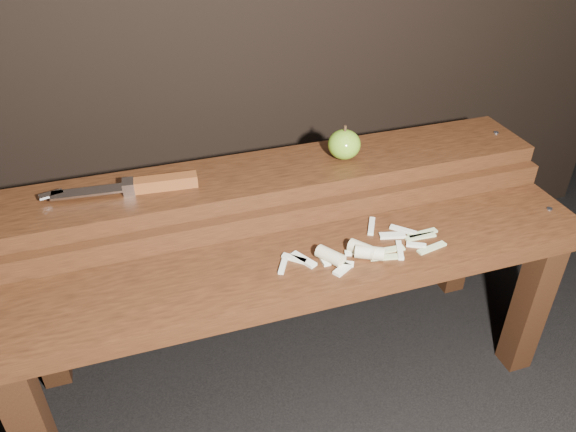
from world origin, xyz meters
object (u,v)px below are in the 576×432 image
object	(u,v)px
bench_front_tier	(307,290)
apple	(344,144)
bench_rear_tier	(273,204)
knife	(146,185)

from	to	relation	value
bench_front_tier	apple	bearing A→B (deg)	54.50
bench_rear_tier	apple	bearing A→B (deg)	1.50
bench_front_tier	knife	bearing A→B (deg)	139.20
bench_rear_tier	apple	size ratio (longest dim) A/B	15.60
bench_front_tier	knife	size ratio (longest dim) A/B	3.91
bench_front_tier	knife	xyz separation A→B (m)	(-0.26, 0.23, 0.16)
knife	bench_front_tier	bearing A→B (deg)	-40.80
apple	knife	bearing A→B (deg)	-179.54
bench_front_tier	bench_rear_tier	bearing A→B (deg)	90.00
bench_front_tier	bench_rear_tier	distance (m)	0.23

